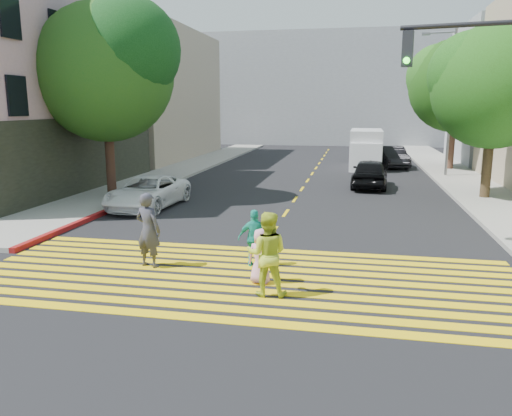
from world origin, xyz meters
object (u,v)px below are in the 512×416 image
(silver_car, at_px, (368,151))
(white_van, at_px, (366,150))
(pedestrian_child, at_px, (261,256))
(dark_car_near, at_px, (370,173))
(tree_left, at_px, (107,65))
(pedestrian_man, at_px, (148,230))
(tree_right_near, at_px, (497,80))
(tree_right_far, at_px, (458,81))
(white_sedan, at_px, (148,192))
(dark_car_parked, at_px, (393,157))
(pedestrian_extra, at_px, (255,238))
(pedestrian_woman, at_px, (267,254))

(silver_car, xyz_separation_m, white_van, (-0.32, -6.21, 0.57))
(pedestrian_child, distance_m, dark_car_near, 15.44)
(dark_car_near, bearing_deg, tree_left, 27.80)
(tree_left, bearing_deg, pedestrian_child, -48.48)
(tree_left, bearing_deg, pedestrian_man, -58.38)
(tree_left, distance_m, tree_right_near, 16.89)
(silver_car, bearing_deg, tree_right_near, 109.40)
(tree_right_far, height_order, white_sedan, tree_right_far)
(dark_car_parked, bearing_deg, pedestrian_child, -109.90)
(tree_right_far, relative_size, silver_car, 1.89)
(pedestrian_extra, distance_m, silver_car, 28.75)
(pedestrian_woman, height_order, pedestrian_extra, pedestrian_woman)
(pedestrian_woman, xyz_separation_m, white_sedan, (-6.53, 8.68, -0.29))
(tree_left, bearing_deg, dark_car_near, 24.29)
(pedestrian_man, height_order, white_van, white_van)
(tree_right_far, distance_m, dark_car_parked, 6.33)
(tree_left, distance_m, pedestrian_extra, 13.11)
(pedestrian_man, height_order, pedestrian_extra, pedestrian_man)
(dark_car_parked, bearing_deg, white_van, -161.08)
(silver_car, xyz_separation_m, dark_car_parked, (1.53, -5.22, 0.06))
(tree_left, relative_size, dark_car_parked, 2.02)
(dark_car_near, distance_m, silver_car, 14.63)
(tree_right_far, xyz_separation_m, white_sedan, (-14.50, -15.28, -5.08))
(tree_left, bearing_deg, white_sedan, -37.44)
(tree_right_near, bearing_deg, silver_car, 105.53)
(tree_right_near, xyz_separation_m, dark_car_parked, (-3.28, 12.09, -4.52))
(tree_left, height_order, pedestrian_man, tree_left)
(pedestrian_child, distance_m, dark_car_parked, 25.01)
(pedestrian_man, relative_size, white_sedan, 0.42)
(dark_car_parked, relative_size, white_van, 0.79)
(tree_left, relative_size, silver_car, 1.95)
(silver_car, bearing_deg, tree_right_far, 132.16)
(pedestrian_extra, xyz_separation_m, dark_car_near, (3.26, 13.92, -0.00))
(pedestrian_man, relative_size, white_van, 0.36)
(tree_right_near, xyz_separation_m, pedestrian_woman, (-7.63, -13.19, -4.29))
(pedestrian_extra, relative_size, white_van, 0.27)
(tree_right_near, bearing_deg, dark_car_near, 151.94)
(pedestrian_woman, bearing_deg, dark_car_parked, -103.86)
(tree_right_near, bearing_deg, white_sedan, -162.34)
(pedestrian_child, relative_size, white_van, 0.24)
(pedestrian_woman, xyz_separation_m, dark_car_parked, (4.35, 25.28, -0.23))
(pedestrian_woman, relative_size, dark_car_parked, 0.43)
(white_sedan, distance_m, white_van, 18.04)
(dark_car_near, distance_m, dark_car_parked, 9.57)
(pedestrian_child, height_order, white_van, white_van)
(pedestrian_child, xyz_separation_m, dark_car_parked, (4.62, 24.58, 0.05))
(white_sedan, bearing_deg, dark_car_parked, 59.95)
(tree_right_far, distance_m, white_sedan, 21.67)
(pedestrian_man, relative_size, dark_car_parked, 0.45)
(dark_car_near, height_order, white_van, white_van)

